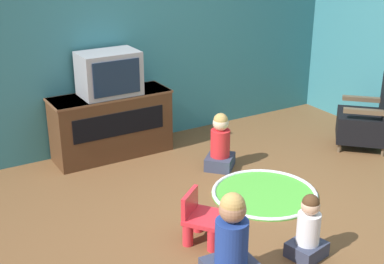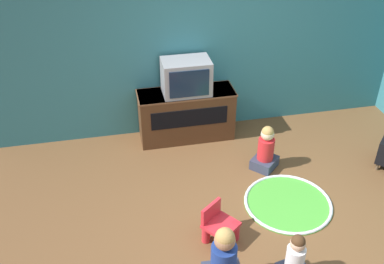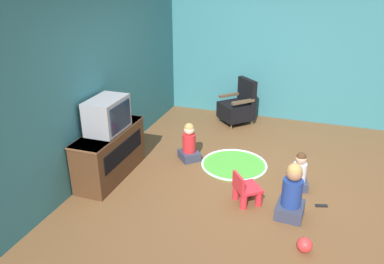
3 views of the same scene
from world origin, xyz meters
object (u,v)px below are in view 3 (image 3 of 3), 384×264
child_watching_center (292,194)px  remote_control (321,206)px  child_watching_right (189,144)px  tv_cabinet (110,153)px  television (107,115)px  black_armchair (238,106)px  yellow_kid_chair (246,190)px  toy_ball (305,245)px  child_watching_left (299,173)px

child_watching_center → remote_control: (0.32, -0.37, -0.30)m
child_watching_right → remote_control: size_ratio=3.90×
tv_cabinet → television: (-0.00, -0.01, 0.57)m
tv_cabinet → remote_control: 2.92m
black_armchair → yellow_kid_chair: size_ratio=1.96×
child_watching_right → toy_ball: child_watching_right is taller
tv_cabinet → television: bearing=-90.0°
television → remote_control: television is taller
tv_cabinet → black_armchair: size_ratio=1.53×
black_armchair → yellow_kid_chair: (-2.62, -0.69, -0.16)m
yellow_kid_chair → child_watching_left: 0.84m
toy_ball → tv_cabinet: bearing=74.8°
child_watching_left → television: bearing=90.0°
tv_cabinet → child_watching_right: size_ratio=2.14×
black_armchair → toy_ball: bearing=-22.0°
remote_control → yellow_kid_chair: bearing=-4.1°
yellow_kid_chair → toy_ball: yellow_kid_chair is taller
child_watching_right → remote_control: 2.13m
remote_control → toy_ball: bearing=63.3°
yellow_kid_chair → toy_ball: bearing=-169.9°
television → remote_control: 3.03m
child_watching_right → child_watching_center: bearing=-164.7°
yellow_kid_chair → child_watching_right: 1.39m
child_watching_right → remote_control: (-0.67, -2.00, -0.25)m
child_watching_center → child_watching_right: size_ratio=1.17×
television → child_watching_left: bearing=-78.3°
black_armchair → child_watching_right: black_armchair is taller
yellow_kid_chair → child_watching_right: size_ratio=0.71×
child_watching_left → remote_control: size_ratio=3.43×
child_watching_right → toy_ball: size_ratio=3.72×
black_armchair → toy_ball: size_ratio=5.18×
tv_cabinet → yellow_kid_chair: tv_cabinet is taller
black_armchair → child_watching_center: (-2.73, -1.25, -0.02)m
toy_ball → black_armchair: bearing=23.8°
television → toy_ball: bearing=-105.3°
child_watching_center → television: bearing=90.0°
tv_cabinet → child_watching_center: 2.53m
child_watching_right → toy_ball: (-1.58, -1.85, -0.18)m
television → black_armchair: (2.58, -1.26, -0.61)m
child_watching_center → yellow_kid_chair: bearing=82.2°
child_watching_left → child_watching_center: 0.69m
remote_control → child_watching_right: bearing=-35.3°
toy_ball → remote_control: size_ratio=1.05×
black_armchair → toy_ball: 3.64m
child_watching_center → toy_ball: child_watching_center is taller
television → yellow_kid_chair: television is taller
black_armchair → child_watching_left: 2.43m
black_armchair → child_watching_left: bearing=-13.4°
yellow_kid_chair → television: bearing=51.2°
yellow_kid_chair → child_watching_center: child_watching_center is taller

